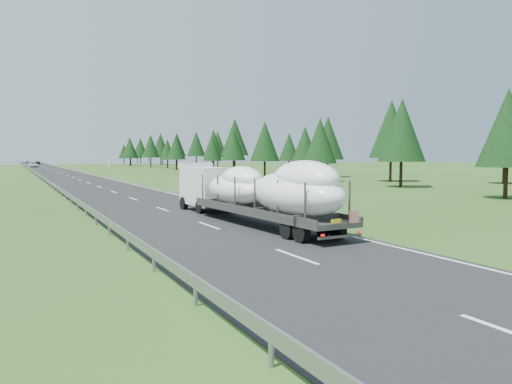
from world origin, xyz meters
name	(u,v)px	position (x,y,z in m)	size (l,w,h in m)	color
ground	(296,257)	(0.00, 0.00, 0.00)	(400.00, 400.00, 0.00)	#264918
road_surface	(58,172)	(0.00, 100.00, 0.01)	(10.00, 400.00, 0.02)	black
guardrail	(32,170)	(-5.30, 99.94, 0.60)	(0.10, 400.00, 0.76)	slate
marker_posts	(65,165)	(6.50, 155.00, 0.54)	(0.13, 350.08, 1.00)	silver
highway_sign	(109,165)	(7.20, 80.00, 1.81)	(0.08, 0.90, 2.60)	slate
tree_line_right	(244,142)	(39.37, 89.51, 6.81)	(26.57, 253.83, 12.62)	black
boat_truck	(254,189)	(2.41, 8.47, 1.90)	(3.17, 17.39, 3.51)	silver
distant_van	(33,165)	(-2.99, 151.42, 0.73)	(2.43, 5.27, 1.46)	silver
distant_car_dark	(38,163)	(0.84, 205.08, 0.67)	(1.57, 3.91, 1.33)	black
distant_car_blue	(27,161)	(-1.90, 253.56, 0.69)	(1.45, 4.16, 1.37)	#1B2B4B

